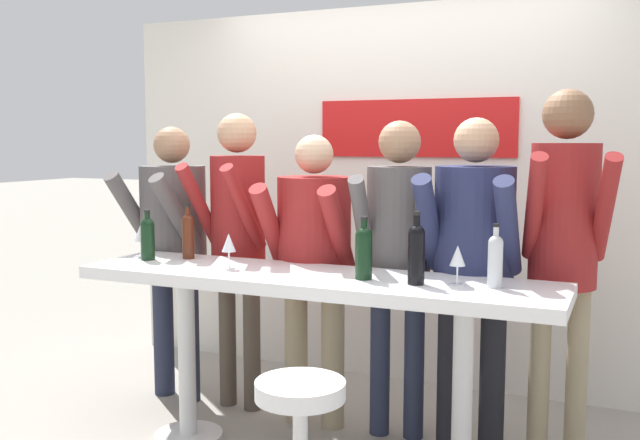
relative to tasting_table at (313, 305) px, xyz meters
The scene contains 17 objects.
back_wall 1.45m from the tasting_table, 89.96° to the left, with size 3.93×0.12×2.41m.
tasting_table is the anchor object (origin of this frame).
bar_stool 0.74m from the tasting_table, 70.11° to the right, with size 0.37×0.37×0.63m.
person_far_left 1.25m from the tasting_table, 157.39° to the left, with size 0.52×0.60×1.64m.
person_left 0.90m from the tasting_table, 145.01° to the left, with size 0.40×0.53×1.72m.
person_center_left 0.51m from the tasting_table, 113.83° to the left, with size 0.48×0.54×1.59m.
person_center 0.59m from the tasting_table, 59.27° to the left, with size 0.44×0.55×1.66m.
person_center_right 0.83m from the tasting_table, 32.47° to the left, with size 0.46×0.54×1.67m.
person_right 1.24m from the tasting_table, 25.14° to the left, with size 0.45×0.59×1.80m.
wine_bottle_0 0.39m from the tasting_table, ahead, with size 0.08×0.08×0.29m.
wine_bottle_1 0.59m from the tasting_table, ahead, with size 0.07×0.07×0.32m.
wine_bottle_2 1.01m from the tasting_table, behind, with size 0.07×0.07×0.27m.
wine_bottle_3 0.89m from the tasting_table, ahead, with size 0.06×0.06×0.28m.
wine_bottle_4 0.86m from the tasting_table, 169.98° to the left, with size 0.06×0.06×0.29m.
wine_glass_0 0.74m from the tasting_table, ahead, with size 0.07×0.07×0.18m.
wine_glass_1 1.10m from the tasting_table, behind, with size 0.07×0.07×0.18m.
wine_glass_2 0.52m from the tasting_table, behind, with size 0.07×0.07×0.18m.
Camera 1 is at (1.37, -3.03, 1.57)m, focal length 40.00 mm.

